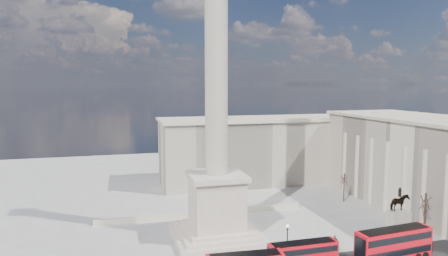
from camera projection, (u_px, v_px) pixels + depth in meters
name	position (u px, v px, depth m)	size (l,w,h in m)	color
ground	(225.00, 250.00, 61.02)	(180.00, 180.00, 0.00)	#A5A29C
nelsons_column	(216.00, 161.00, 64.41)	(14.00, 14.00, 49.85)	beige
balustrade_wall	(203.00, 214.00, 76.32)	(40.00, 0.60, 1.10)	#BEB59E
building_east	(424.00, 163.00, 81.28)	(19.00, 46.00, 18.60)	beige
building_northeast	(258.00, 150.00, 103.69)	(51.00, 17.00, 16.60)	beige
red_bus_b	(303.00, 255.00, 54.27)	(9.68, 2.33, 3.92)	red
red_bus_c	(394.00, 244.00, 56.92)	(11.94, 3.76, 4.76)	red
victorian_lamp	(287.00, 242.00, 55.23)	(0.51, 0.51, 5.97)	black
equestrian_statue	(398.00, 220.00, 65.70)	(4.07, 3.05, 8.45)	#BEB59E
bare_tree_near	(426.00, 201.00, 65.23)	(1.81, 1.81, 7.93)	#332319
bare_tree_mid	(394.00, 182.00, 78.53)	(2.00, 2.00, 7.58)	#332319
bare_tree_far	(344.00, 178.00, 85.61)	(1.60, 1.60, 6.54)	#332319
pedestrian_walking	(365.00, 248.00, 59.93)	(0.56, 0.37, 1.53)	black
pedestrian_standing	(390.00, 241.00, 62.43)	(0.83, 0.64, 1.70)	black
pedestrian_crossing	(335.00, 241.00, 62.07)	(1.08, 0.45, 1.85)	black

